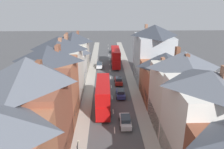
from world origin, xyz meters
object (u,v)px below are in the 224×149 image
object	(u,v)px
double_decker_bus_mid_street	(116,57)
car_mid_black	(119,81)
double_decker_bus_lead	(103,95)
car_near_blue	(113,51)
car_near_silver	(125,121)
car_parked_left_b	(99,65)
car_parked_left_a	(121,93)

from	to	relation	value
double_decker_bus_mid_street	car_mid_black	xyz separation A→B (m)	(0.01, -15.09, -1.97)
double_decker_bus_lead	car_near_blue	distance (m)	44.92
car_near_silver	car_mid_black	size ratio (longest dim) A/B	1.04
car_near_blue	car_near_silver	size ratio (longest dim) A/B	1.01
double_decker_bus_lead	car_parked_left_b	size ratio (longest dim) A/B	2.40
car_mid_black	car_parked_left_b	xyz separation A→B (m)	(-4.90, 13.41, 0.00)
car_near_blue	car_parked_left_a	distance (m)	39.62
car_near_blue	car_near_silver	xyz separation A→B (m)	(-0.00, -50.54, 0.01)
car_parked_left_a	car_near_blue	bearing A→B (deg)	90.00
car_near_silver	car_near_blue	bearing A→B (deg)	90.00
double_decker_bus_lead	car_parked_left_a	size ratio (longest dim) A/B	2.51
car_near_blue	car_parked_left_b	xyz separation A→B (m)	(-4.90, -18.89, 0.02)
double_decker_bus_lead	car_mid_black	world-z (taller)	double_decker_bus_lead
double_decker_bus_lead	car_near_blue	bearing A→B (deg)	85.39
double_decker_bus_mid_street	car_mid_black	world-z (taller)	double_decker_bus_mid_street
car_near_blue	car_parked_left_b	world-z (taller)	car_parked_left_b
double_decker_bus_lead	car_parked_left_a	distance (m)	6.57
car_near_silver	car_mid_black	xyz separation A→B (m)	(0.00, 18.23, 0.00)
car_mid_black	double_decker_bus_lead	bearing A→B (deg)	-106.19
double_decker_bus_mid_street	car_parked_left_a	size ratio (longest dim) A/B	2.51
double_decker_bus_mid_street	car_near_silver	world-z (taller)	double_decker_bus_mid_street
car_near_blue	car_parked_left_a	bearing A→B (deg)	-90.00
double_decker_bus_lead	car_parked_left_b	world-z (taller)	double_decker_bus_lead
car_parked_left_a	double_decker_bus_mid_street	bearing A→B (deg)	90.02
double_decker_bus_mid_street	car_near_silver	xyz separation A→B (m)	(0.01, -33.32, -1.97)
double_decker_bus_mid_street	car_parked_left_a	world-z (taller)	double_decker_bus_mid_street
double_decker_bus_mid_street	car_near_silver	distance (m)	33.38
car_parked_left_b	car_near_silver	bearing A→B (deg)	-81.20
car_mid_black	double_decker_bus_mid_street	bearing A→B (deg)	90.03
double_decker_bus_lead	car_near_blue	xyz separation A→B (m)	(3.61, 44.73, -1.98)
double_decker_bus_mid_street	car_near_blue	size ratio (longest dim) A/B	2.45
car_near_blue	car_mid_black	bearing A→B (deg)	-90.00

